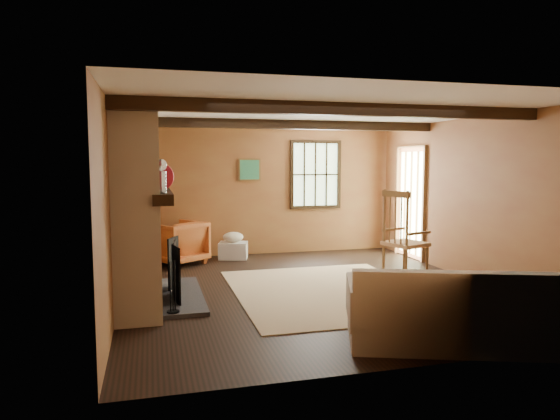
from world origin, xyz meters
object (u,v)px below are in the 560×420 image
object	(u,v)px
fireplace	(140,214)
rocking_chair	(403,241)
armchair	(178,243)
laundry_basket	(233,250)
sofa	(451,317)

from	to	relation	value
fireplace	rocking_chair	size ratio (longest dim) A/B	1.80
fireplace	rocking_chair	xyz separation A→B (m)	(3.80, 0.28, -0.54)
armchair	laundry_basket	bearing A→B (deg)	158.05
fireplace	armchair	world-z (taller)	fireplace
laundry_basket	armchair	xyz separation A→B (m)	(-0.99, -0.23, 0.22)
fireplace	rocking_chair	bearing A→B (deg)	4.25
rocking_chair	armchair	world-z (taller)	rocking_chair
sofa	armchair	distance (m)	5.08
laundry_basket	armchair	bearing A→B (deg)	-166.88
laundry_basket	rocking_chair	bearing A→B (deg)	-43.10
fireplace	sofa	distance (m)	3.82
rocking_chair	armchair	bearing A→B (deg)	41.17
rocking_chair	laundry_basket	size ratio (longest dim) A/B	2.67
fireplace	sofa	world-z (taller)	fireplace
sofa	armchair	size ratio (longest dim) A/B	2.58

